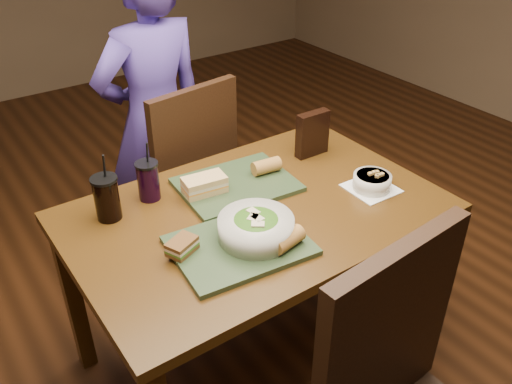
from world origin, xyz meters
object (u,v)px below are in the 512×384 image
(tray_near, at_px, (240,246))
(baguette_near, at_px, (287,240))
(chair_far, at_px, (187,173))
(tray_far, at_px, (237,185))
(baguette_far, at_px, (266,166))
(cup_cola, at_px, (107,198))
(sandwich_far, at_px, (204,185))
(dining_table, at_px, (256,229))
(soup_bowl, at_px, (372,181))
(diner, at_px, (155,122))
(cup_berry, at_px, (148,180))
(salad_bowl, at_px, (256,227))
(chip_bag, at_px, (312,134))
(sandwich_near, at_px, (182,246))

(tray_near, xyz_separation_m, baguette_near, (0.11, -0.10, 0.04))
(chair_far, relative_size, tray_far, 2.41)
(baguette_far, height_order, cup_cola, cup_cola)
(tray_far, relative_size, cup_cola, 1.71)
(chair_far, bearing_deg, sandwich_far, -109.75)
(dining_table, xyz_separation_m, tray_far, (0.02, 0.16, 0.10))
(soup_bowl, relative_size, cup_cola, 0.71)
(diner, relative_size, baguette_far, 13.75)
(cup_berry, bearing_deg, salad_bowl, -69.04)
(cup_berry, distance_m, chip_bag, 0.70)
(chair_far, distance_m, cup_berry, 0.57)
(salad_bowl, bearing_deg, dining_table, 54.92)
(salad_bowl, xyz_separation_m, soup_bowl, (0.54, 0.02, -0.03))
(tray_near, bearing_deg, dining_table, 41.79)
(chair_far, height_order, baguette_far, chair_far)
(chair_far, height_order, sandwich_far, chair_far)
(sandwich_near, bearing_deg, chip_bag, 20.57)
(baguette_far, distance_m, chip_bag, 0.27)
(soup_bowl, relative_size, baguette_near, 1.55)
(tray_far, distance_m, cup_berry, 0.33)
(baguette_far, bearing_deg, cup_berry, 164.80)
(sandwich_near, relative_size, baguette_far, 1.01)
(soup_bowl, bearing_deg, sandwich_far, 149.57)
(tray_near, distance_m, sandwich_far, 0.34)
(baguette_near, xyz_separation_m, cup_cola, (-0.39, 0.50, 0.03))
(diner, distance_m, baguette_near, 1.09)
(baguette_far, bearing_deg, diner, 101.93)
(cup_cola, bearing_deg, soup_bowl, -23.76)
(salad_bowl, xyz_separation_m, cup_cola, (-0.33, 0.40, 0.02))
(salad_bowl, height_order, cup_berry, cup_berry)
(soup_bowl, xyz_separation_m, baguette_near, (-0.49, -0.11, 0.01))
(tray_near, distance_m, sandwich_near, 0.18)
(tray_far, bearing_deg, baguette_near, -101.24)
(cup_berry, bearing_deg, baguette_near, -67.77)
(dining_table, distance_m, baguette_far, 0.27)
(tray_near, distance_m, cup_berry, 0.45)
(dining_table, relative_size, tray_near, 3.10)
(salad_bowl, distance_m, baguette_near, 0.11)
(chip_bag, bearing_deg, soup_bowl, -87.90)
(salad_bowl, bearing_deg, chip_bag, 33.78)
(tray_near, bearing_deg, soup_bowl, 1.28)
(tray_near, bearing_deg, cup_berry, 103.66)
(sandwich_near, relative_size, cup_berry, 0.50)
(diner, bearing_deg, baguette_near, 80.96)
(salad_bowl, relative_size, sandwich_far, 1.50)
(baguette_near, height_order, cup_cola, cup_cola)
(sandwich_near, distance_m, baguette_far, 0.56)
(dining_table, distance_m, sandwich_far, 0.25)
(dining_table, bearing_deg, cup_cola, 151.00)
(sandwich_near, bearing_deg, diner, 68.81)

